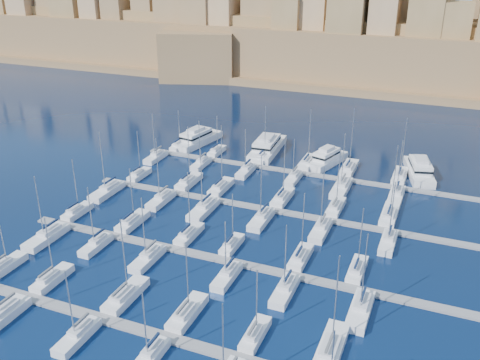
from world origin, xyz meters
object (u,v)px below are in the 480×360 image
at_px(sailboat_2, 126,295).
at_px(motor_yacht_d, 419,169).
at_px(sailboat_0, 5,266).
at_px(sailboat_4, 255,335).
at_px(motor_yacht_b, 267,146).
at_px(motor_yacht_a, 197,138).
at_px(motor_yacht_c, 327,158).

bearing_deg(sailboat_2, motor_yacht_d, 61.12).
xyz_separation_m(sailboat_0, sailboat_2, (24.18, 0.67, 0.03)).
distance_m(sailboat_4, motor_yacht_b, 76.00).
height_order(sailboat_0, motor_yacht_b, sailboat_0).
bearing_deg(motor_yacht_d, motor_yacht_a, 179.79).
xyz_separation_m(sailboat_4, motor_yacht_c, (-6.54, 69.45, 1.01)).
xyz_separation_m(sailboat_0, motor_yacht_b, (22.69, 71.88, 1.01)).
xyz_separation_m(sailboat_4, motor_yacht_b, (-23.87, 72.15, 1.01)).
xyz_separation_m(motor_yacht_b, motor_yacht_d, (39.98, -1.44, 0.00)).
relative_size(motor_yacht_b, motor_yacht_d, 1.15).
relative_size(sailboat_0, motor_yacht_b, 0.59).
relative_size(sailboat_0, motor_yacht_c, 0.80).
distance_m(sailboat_2, motor_yacht_b, 71.23).
relative_size(motor_yacht_a, motor_yacht_d, 1.02).
bearing_deg(motor_yacht_b, sailboat_0, -107.52).
xyz_separation_m(motor_yacht_b, motor_yacht_c, (17.33, -2.70, 0.00)).
relative_size(motor_yacht_b, motor_yacht_c, 1.37).
distance_m(sailboat_0, sailboat_4, 46.56).
xyz_separation_m(motor_yacht_a, motor_yacht_d, (60.58, -0.22, 0.00)).
distance_m(sailboat_0, motor_yacht_a, 70.70).
height_order(sailboat_4, motor_yacht_a, sailboat_4).
xyz_separation_m(motor_yacht_a, motor_yacht_c, (37.93, -1.48, -0.00)).
bearing_deg(motor_yacht_c, motor_yacht_b, 171.13).
bearing_deg(motor_yacht_a, motor_yacht_c, -2.24).
height_order(sailboat_2, motor_yacht_c, sailboat_2).
distance_m(motor_yacht_c, motor_yacht_d, 22.68).
bearing_deg(motor_yacht_c, motor_yacht_a, 177.76).
bearing_deg(sailboat_2, motor_yacht_a, 107.51).
height_order(motor_yacht_b, motor_yacht_d, same).
height_order(sailboat_2, motor_yacht_a, sailboat_2).
relative_size(sailboat_2, motor_yacht_c, 0.98).
relative_size(sailboat_0, sailboat_4, 1.01).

